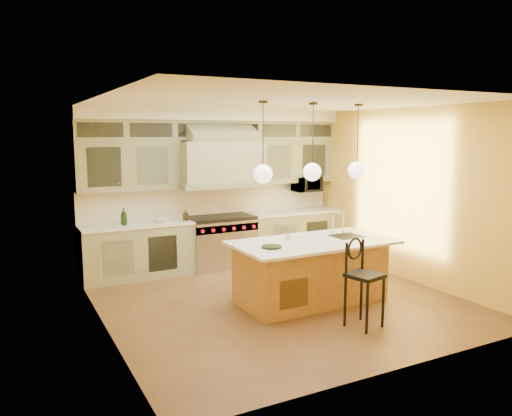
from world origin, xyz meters
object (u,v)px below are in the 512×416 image
counter_stool (363,277)px  kitchen_island (311,270)px  range (221,241)px  microwave (307,184)px

counter_stool → kitchen_island: bearing=78.0°
kitchen_island → counter_stool: 1.13m
range → microwave: 2.18m
range → kitchen_island: kitchen_island is taller
microwave → kitchen_island: bearing=-121.7°
range → counter_stool: 3.55m
kitchen_island → microwave: 3.10m
kitchen_island → microwave: size_ratio=4.35×
range → kitchen_island: bearing=-80.4°
range → microwave: bearing=3.1°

